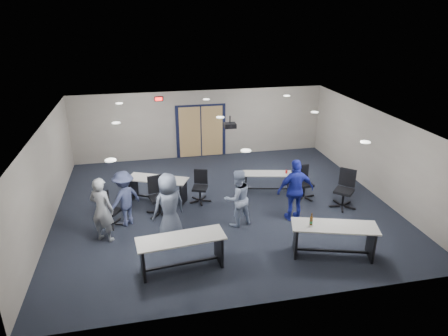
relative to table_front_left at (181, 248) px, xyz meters
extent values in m
plane|color=black|center=(1.61, 2.93, -0.56)|extent=(10.00, 10.00, 0.00)
cube|color=gray|center=(1.61, 7.43, 0.79)|extent=(10.00, 0.04, 2.70)
cube|color=gray|center=(1.61, -1.57, 0.79)|extent=(10.00, 0.04, 2.70)
cube|color=gray|center=(-3.39, 2.93, 0.79)|extent=(0.04, 9.00, 2.70)
cube|color=gray|center=(6.61, 2.93, 0.79)|extent=(0.04, 9.00, 2.70)
cube|color=silver|center=(1.61, 2.93, 2.14)|extent=(10.00, 9.00, 0.04)
cube|color=black|center=(1.61, 7.40, 0.49)|extent=(2.00, 0.06, 2.20)
cube|color=tan|center=(1.16, 7.38, 0.49)|extent=(0.85, 0.04, 2.05)
cube|color=tan|center=(2.06, 7.38, 0.49)|extent=(0.85, 0.04, 2.05)
cube|color=black|center=(0.01, 7.38, 1.89)|extent=(0.32, 0.05, 0.18)
cube|color=#FF0C0C|center=(0.01, 7.35, 1.89)|extent=(0.26, 0.02, 0.12)
cylinder|color=black|center=(1.91, 3.43, 2.02)|extent=(0.04, 0.04, 0.24)
cube|color=black|center=(1.91, 3.43, 1.84)|extent=(0.35, 0.30, 0.14)
cylinder|color=black|center=(1.91, 3.28, 1.84)|extent=(0.08, 0.03, 0.08)
cube|color=beige|center=(0.00, 0.00, 0.24)|extent=(2.09, 0.88, 0.03)
cube|color=black|center=(-0.90, -0.09, -0.17)|extent=(0.12, 0.62, 0.79)
cube|color=black|center=(0.90, 0.09, -0.17)|extent=(0.12, 0.62, 0.79)
cube|color=black|center=(0.00, 0.00, -0.45)|extent=(1.80, 0.24, 0.05)
cube|color=beige|center=(3.69, -0.23, 0.25)|extent=(2.15, 1.25, 0.03)
cube|color=black|center=(2.82, 0.04, -0.16)|extent=(0.24, 0.61, 0.79)
cube|color=black|center=(4.55, -0.49, -0.16)|extent=(0.24, 0.61, 0.79)
cube|color=black|center=(3.69, -0.23, -0.45)|extent=(1.75, 0.59, 0.05)
cube|color=beige|center=(-0.34, 3.67, 0.18)|extent=(1.97, 1.36, 0.03)
cube|color=black|center=(-1.10, 4.02, -0.20)|extent=(0.29, 0.54, 0.73)
cube|color=black|center=(0.42, 3.32, -0.20)|extent=(0.29, 0.54, 0.73)
cube|color=black|center=(-0.34, 3.67, -0.46)|extent=(1.54, 0.75, 0.04)
cube|color=beige|center=(3.23, 3.64, 0.07)|extent=(1.67, 0.86, 0.03)
cube|color=black|center=(2.54, 3.79, -0.25)|extent=(0.15, 0.48, 0.62)
cube|color=black|center=(3.92, 3.49, -0.25)|extent=(0.15, 0.48, 0.62)
cube|color=black|center=(3.23, 3.64, -0.47)|extent=(1.39, 0.35, 0.04)
cylinder|color=red|center=(3.83, 3.51, 0.14)|extent=(0.07, 0.07, 0.11)
imported|color=#9398A0|center=(-1.85, 1.65, 0.33)|extent=(0.77, 0.68, 1.78)
imported|color=#4C5568|center=(-0.16, 1.39, 0.35)|extent=(1.05, 0.89, 1.83)
imported|color=#A0B1D4|center=(1.75, 1.71, 0.26)|extent=(0.94, 0.83, 1.65)
imported|color=#1C259C|center=(3.42, 1.68, 0.35)|extent=(1.08, 0.48, 1.83)
imported|color=#3D466E|center=(-1.31, 2.36, 0.24)|extent=(1.17, 1.13, 1.60)
camera|label=1|loc=(-0.64, -7.87, 5.17)|focal=32.00mm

